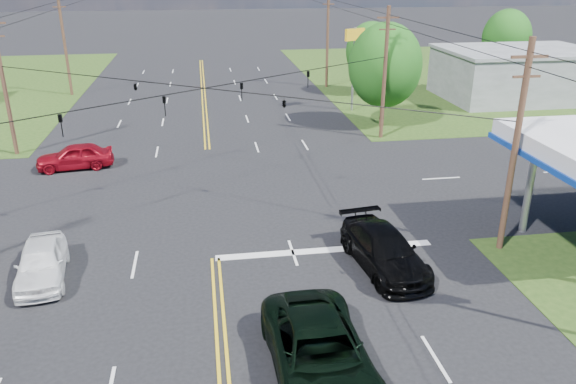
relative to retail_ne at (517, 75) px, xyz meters
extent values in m
plane|color=black|center=(-30.00, -20.00, -2.20)|extent=(280.00, 280.00, 0.00)
cube|color=#233F14|center=(5.00, 12.00, -2.20)|extent=(46.00, 48.00, 0.03)
cube|color=silver|center=(-25.00, -28.00, -2.20)|extent=(10.00, 0.50, 0.02)
cube|color=slate|center=(0.00, 0.00, 0.00)|extent=(14.00, 10.00, 4.40)
cylinder|color=#A5A5AA|center=(-15.00, -27.50, 0.12)|extent=(0.36, 0.36, 4.65)
cylinder|color=#44291C|center=(-17.00, -29.00, 2.55)|extent=(0.28, 0.28, 9.50)
cube|color=#44291C|center=(-17.00, -29.00, 6.50)|extent=(1.60, 0.12, 0.12)
cube|color=#44291C|center=(-17.00, -29.00, 5.70)|extent=(1.20, 0.10, 0.10)
cylinder|color=#44291C|center=(-43.00, -11.00, 2.55)|extent=(0.28, 0.28, 9.50)
cylinder|color=#44291C|center=(-17.00, -11.00, 2.55)|extent=(0.28, 0.28, 9.50)
cube|color=#44291C|center=(-17.00, -11.00, 6.50)|extent=(1.60, 0.12, 0.12)
cube|color=#44291C|center=(-17.00, -11.00, 5.70)|extent=(1.20, 0.10, 0.10)
cylinder|color=#44291C|center=(-43.00, 8.00, 2.80)|extent=(0.28, 0.28, 10.00)
cube|color=#44291C|center=(-43.00, 8.00, 6.20)|extent=(1.20, 0.10, 0.10)
cylinder|color=#44291C|center=(-17.00, 8.00, 2.80)|extent=(0.28, 0.28, 10.00)
cube|color=#44291C|center=(-17.00, 8.00, 6.20)|extent=(1.20, 0.10, 0.10)
imported|color=black|center=(-36.50, -24.50, 3.22)|extent=(0.17, 0.21, 1.05)
imported|color=black|center=(-32.08, -21.44, 3.22)|extent=(0.17, 0.21, 1.05)
imported|color=black|center=(-27.92, -18.56, 3.22)|extent=(0.17, 0.21, 1.05)
imported|color=black|center=(-23.50, -15.50, 3.22)|extent=(0.17, 0.21, 1.05)
imported|color=black|center=(-33.90, -17.30, 3.50)|extent=(1.24, 0.26, 0.50)
imported|color=black|center=(-26.10, -22.70, 3.50)|extent=(1.24, 0.26, 0.50)
cylinder|color=black|center=(-17.00, -22.00, 6.70)|extent=(0.04, 100.00, 0.04)
cylinder|color=black|center=(-17.00, -22.00, 6.10)|extent=(0.04, 100.00, 0.04)
cylinder|color=#44291C|center=(-16.00, -8.00, -0.55)|extent=(0.36, 0.36, 3.30)
ellipsoid|color=#1F5015|center=(-16.00, -8.00, 2.67)|extent=(5.70, 5.70, 6.60)
cylinder|color=#44291C|center=(-13.50, 4.00, -0.77)|extent=(0.36, 0.36, 2.86)
ellipsoid|color=#1F5015|center=(-13.50, 4.00, 2.03)|extent=(4.94, 4.94, 5.72)
cylinder|color=#44291C|center=(4.00, 10.00, -0.66)|extent=(0.36, 0.36, 3.08)
ellipsoid|color=#1F5015|center=(4.00, 10.00, 2.35)|extent=(5.32, 5.32, 6.16)
imported|color=black|center=(-27.00, -36.26, -1.29)|extent=(3.17, 6.59, 1.81)
imported|color=black|center=(-22.86, -29.87, -1.36)|extent=(3.08, 6.03, 1.67)
imported|color=white|center=(-37.11, -28.63, -1.41)|extent=(2.44, 4.83, 1.58)
imported|color=maroon|center=(-38.40, -14.60, -1.40)|extent=(4.91, 2.49, 1.60)
cylinder|color=#A5A5AA|center=(-17.00, -2.49, 1.40)|extent=(0.20, 0.20, 7.20)
cube|color=yellow|center=(-17.00, -2.49, 4.40)|extent=(1.90, 1.06, 0.99)
camera|label=1|loc=(-30.17, -50.23, 9.98)|focal=35.00mm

